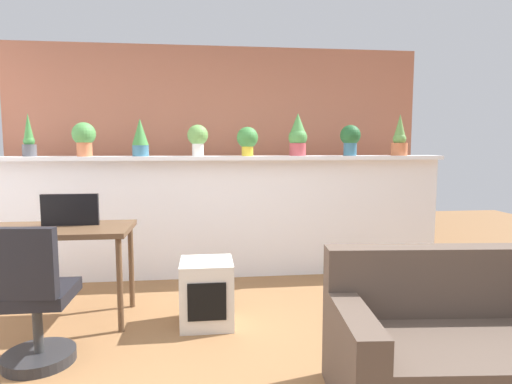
# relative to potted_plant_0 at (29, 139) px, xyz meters

# --- Properties ---
(ground_plane) EXTENTS (12.00, 12.00, 0.00)m
(ground_plane) POSITION_rel_potted_plant_0_xyz_m (1.86, -1.98, -1.44)
(ground_plane) COLOR brown
(divider_wall) EXTENTS (4.69, 0.16, 1.23)m
(divider_wall) POSITION_rel_potted_plant_0_xyz_m (1.86, 0.02, -0.83)
(divider_wall) COLOR white
(divider_wall) RESTS_ON ground
(plant_shelf) EXTENTS (4.69, 0.32, 0.04)m
(plant_shelf) POSITION_rel_potted_plant_0_xyz_m (1.86, -0.02, -0.19)
(plant_shelf) COLOR white
(plant_shelf) RESTS_ON divider_wall
(brick_wall_behind) EXTENTS (4.69, 0.10, 2.50)m
(brick_wall_behind) POSITION_rel_potted_plant_0_xyz_m (1.86, 0.62, -0.19)
(brick_wall_behind) COLOR #AD664C
(brick_wall_behind) RESTS_ON ground
(potted_plant_0) EXTENTS (0.13, 0.13, 0.42)m
(potted_plant_0) POSITION_rel_potted_plant_0_xyz_m (0.00, 0.00, 0.00)
(potted_plant_0) COLOR #4C4C51
(potted_plant_0) RESTS_ON plant_shelf
(potted_plant_1) EXTENTS (0.23, 0.23, 0.33)m
(potted_plant_1) POSITION_rel_potted_plant_0_xyz_m (0.53, -0.04, 0.02)
(potted_plant_1) COLOR #C66B42
(potted_plant_1) RESTS_ON plant_shelf
(potted_plant_2) EXTENTS (0.16, 0.16, 0.37)m
(potted_plant_2) POSITION_rel_potted_plant_0_xyz_m (1.07, -0.04, 0.02)
(potted_plant_2) COLOR #386B84
(potted_plant_2) RESTS_ON plant_shelf
(potted_plant_3) EXTENTS (0.21, 0.21, 0.32)m
(potted_plant_3) POSITION_rel_potted_plant_0_xyz_m (1.63, 0.00, 0.02)
(potted_plant_3) COLOR silver
(potted_plant_3) RESTS_ON plant_shelf
(potted_plant_4) EXTENTS (0.22, 0.22, 0.30)m
(potted_plant_4) POSITION_rel_potted_plant_0_xyz_m (2.14, -0.05, -0.00)
(potted_plant_4) COLOR gold
(potted_plant_4) RESTS_ON plant_shelf
(potted_plant_5) EXTENTS (0.20, 0.20, 0.44)m
(potted_plant_5) POSITION_rel_potted_plant_0_xyz_m (2.67, -0.02, 0.04)
(potted_plant_5) COLOR #B7474C
(potted_plant_5) RESTS_ON plant_shelf
(potted_plant_6) EXTENTS (0.21, 0.21, 0.32)m
(potted_plant_6) POSITION_rel_potted_plant_0_xyz_m (3.22, -0.06, 0.01)
(potted_plant_6) COLOR #386B84
(potted_plant_6) RESTS_ON plant_shelf
(potted_plant_7) EXTENTS (0.17, 0.17, 0.44)m
(potted_plant_7) POSITION_rel_potted_plant_0_xyz_m (3.77, -0.05, 0.01)
(potted_plant_7) COLOR #C66B42
(potted_plant_7) RESTS_ON plant_shelf
(desk) EXTENTS (1.10, 0.60, 0.75)m
(desk) POSITION_rel_potted_plant_0_xyz_m (0.57, -1.04, -0.78)
(desk) COLOR brown
(desk) RESTS_ON ground
(tv_monitor) EXTENTS (0.43, 0.04, 0.25)m
(tv_monitor) POSITION_rel_potted_plant_0_xyz_m (0.64, -0.96, -0.57)
(tv_monitor) COLOR black
(tv_monitor) RESTS_ON desk
(office_chair) EXTENTS (0.46, 0.46, 0.91)m
(office_chair) POSITION_rel_potted_plant_0_xyz_m (0.64, -1.76, -1.05)
(office_chair) COLOR #262628
(office_chair) RESTS_ON ground
(side_cube_shelf) EXTENTS (0.40, 0.41, 0.50)m
(side_cube_shelf) POSITION_rel_potted_plant_0_xyz_m (1.71, -1.23, -1.19)
(side_cube_shelf) COLOR silver
(side_cube_shelf) RESTS_ON ground
(couch) EXTENTS (1.62, 0.89, 0.80)m
(couch) POSITION_rel_potted_plant_0_xyz_m (3.14, -2.43, -1.16)
(couch) COLOR brown
(couch) RESTS_ON ground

